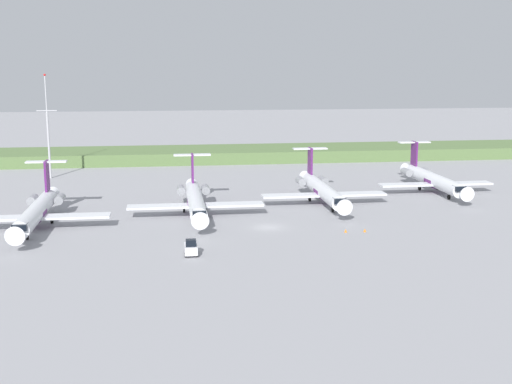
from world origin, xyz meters
TOP-DOWN VIEW (x-y plane):
  - ground_plane at (0.00, 30.00)m, footprint 500.00×500.00m
  - grass_berm at (0.00, 76.64)m, footprint 320.00×20.00m
  - regional_jet_nearest at (-35.94, 5.46)m, footprint 22.81×31.00m
  - regional_jet_second at (-10.84, 10.92)m, footprint 22.81×31.00m
  - regional_jet_third at (12.74, 17.19)m, footprint 22.81×31.00m
  - regional_jet_fourth at (37.37, 25.04)m, footprint 22.81×31.00m
  - antenna_mast at (-41.60, 52.25)m, footprint 4.40×0.50m
  - baggage_tug at (-12.60, -13.94)m, footprint 1.72×3.20m
  - safety_cone_front_marker at (11.21, -4.82)m, footprint 0.44×0.44m
  - safety_cone_mid_marker at (14.17, -4.94)m, footprint 0.44×0.44m

SIDE VIEW (x-z plane):
  - ground_plane at x=0.00m, z-range 0.00..0.00m
  - safety_cone_front_marker at x=11.21m, z-range 0.00..0.55m
  - safety_cone_mid_marker at x=14.17m, z-range 0.00..0.55m
  - baggage_tug at x=-12.60m, z-range -0.15..2.15m
  - grass_berm at x=0.00m, z-range 0.00..3.07m
  - regional_jet_nearest at x=-35.94m, z-range -1.96..7.04m
  - regional_jet_second at x=-10.84m, z-range -1.96..7.04m
  - regional_jet_third at x=12.74m, z-range -1.96..7.04m
  - regional_jet_fourth at x=37.37m, z-range -1.96..7.04m
  - antenna_mast at x=-41.60m, z-range -1.98..21.28m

